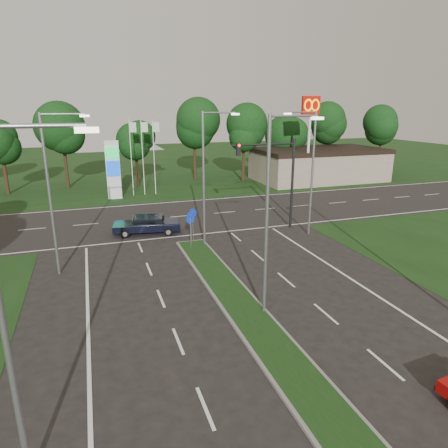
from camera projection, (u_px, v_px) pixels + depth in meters
name	position (u px, v px, depth m)	size (l,w,h in m)	color
ground	(317.00, 404.00, 12.95)	(160.00, 160.00, 0.00)	black
verge_far	(131.00, 168.00, 62.89)	(160.00, 50.00, 0.02)	black
cross_road	(170.00, 217.00, 34.74)	(160.00, 12.00, 0.02)	black
median_kerb	(266.00, 338.00, 16.56)	(2.00, 26.00, 0.12)	slate
commercial_building	(318.00, 165.00, 51.85)	(16.00, 9.00, 4.00)	gray
streetlight_median_near	(271.00, 208.00, 17.26)	(2.53, 0.22, 9.00)	gray
streetlight_median_far	(206.00, 173.00, 26.35)	(2.53, 0.22, 9.00)	gray
streetlight_left_near	(9.00, 302.00, 8.95)	(2.53, 0.22, 9.00)	gray
streetlight_left_far	(53.00, 187.00, 21.66)	(2.53, 0.22, 9.00)	gray
streetlight_right_far	(310.00, 167.00, 28.75)	(2.53, 0.22, 9.00)	gray
traffic_signal	(277.00, 170.00, 30.19)	(5.10, 0.42, 7.00)	black
median_signs	(191.00, 221.00, 27.35)	(1.16, 1.76, 2.38)	gray
gas_pylon	(115.00, 168.00, 40.89)	(5.80, 1.26, 8.00)	silver
mcdonalds_sign	(310.00, 118.00, 45.27)	(2.20, 0.47, 10.40)	silver
treeline_far	(142.00, 128.00, 47.31)	(6.00, 6.00, 9.90)	black
navy_sedan	(147.00, 224.00, 30.11)	(5.17, 2.82, 1.35)	black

